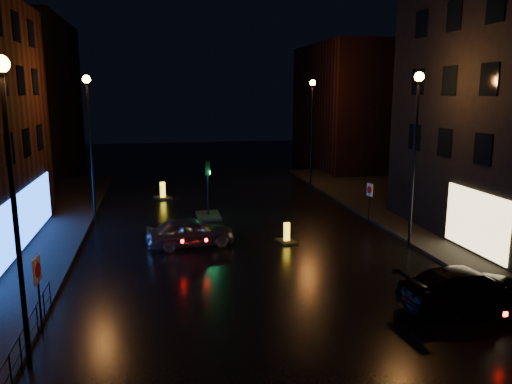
# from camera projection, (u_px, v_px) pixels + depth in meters

# --- Properties ---
(ground) EXTENTS (120.00, 120.00, 0.00)m
(ground) POSITION_uv_depth(u_px,v_px,m) (285.00, 313.00, 17.18)
(ground) COLOR black
(ground) RESTS_ON ground
(pavement_right) EXTENTS (12.00, 44.00, 0.15)m
(pavement_right) POSITION_uv_depth(u_px,v_px,m) (494.00, 228.00, 27.54)
(pavement_right) COLOR black
(pavement_right) RESTS_ON ground
(building_far_left) EXTENTS (8.00, 16.00, 14.00)m
(building_far_left) POSITION_uv_depth(u_px,v_px,m) (25.00, 97.00, 46.36)
(building_far_left) COLOR black
(building_far_left) RESTS_ON ground
(building_far_right) EXTENTS (8.00, 14.00, 12.00)m
(building_far_right) POSITION_uv_depth(u_px,v_px,m) (351.00, 107.00, 49.63)
(building_far_right) COLOR black
(building_far_right) RESTS_ON ground
(street_lamp_lnear) EXTENTS (0.44, 0.44, 8.37)m
(street_lamp_lnear) POSITION_uv_depth(u_px,v_px,m) (10.00, 169.00, 12.66)
(street_lamp_lnear) COLOR black
(street_lamp_lnear) RESTS_ON ground
(street_lamp_lfar) EXTENTS (0.44, 0.44, 8.37)m
(street_lamp_lfar) POSITION_uv_depth(u_px,v_px,m) (89.00, 126.00, 28.04)
(street_lamp_lfar) COLOR black
(street_lamp_lfar) RESTS_ON ground
(street_lamp_rnear) EXTENTS (0.44, 0.44, 8.37)m
(street_lamp_rnear) POSITION_uv_depth(u_px,v_px,m) (416.00, 133.00, 23.34)
(street_lamp_rnear) COLOR black
(street_lamp_rnear) RESTS_ON ground
(street_lamp_rfar) EXTENTS (0.44, 0.44, 8.37)m
(street_lamp_rfar) POSITION_uv_depth(u_px,v_px,m) (312.00, 117.00, 38.72)
(street_lamp_rfar) COLOR black
(street_lamp_rfar) RESTS_ON ground
(traffic_signal) EXTENTS (1.40, 2.40, 3.45)m
(traffic_signal) POSITION_uv_depth(u_px,v_px,m) (208.00, 209.00, 30.30)
(traffic_signal) COLOR black
(traffic_signal) RESTS_ON ground
(guard_railing) EXTENTS (0.05, 6.04, 1.00)m
(guard_railing) POSITION_uv_depth(u_px,v_px,m) (29.00, 327.00, 14.53)
(guard_railing) COLOR black
(guard_railing) RESTS_ON ground
(silver_hatchback) EXTENTS (4.45, 2.23, 1.46)m
(silver_hatchback) POSITION_uv_depth(u_px,v_px,m) (190.00, 232.00, 24.48)
(silver_hatchback) COLOR #9C9EA3
(silver_hatchback) RESTS_ON ground
(dark_sedan) EXTENTS (5.15, 2.48, 1.44)m
(dark_sedan) POSITION_uv_depth(u_px,v_px,m) (467.00, 288.00, 17.44)
(dark_sedan) COLOR black
(dark_sedan) RESTS_ON ground
(bollard_near) EXTENTS (1.01, 1.30, 1.02)m
(bollard_near) POSITION_uv_depth(u_px,v_px,m) (287.00, 238.00, 25.19)
(bollard_near) COLOR black
(bollard_near) RESTS_ON ground
(bollard_far) EXTENTS (1.38, 1.61, 1.19)m
(bollard_far) POSITION_uv_depth(u_px,v_px,m) (163.00, 195.00, 35.46)
(bollard_far) COLOR black
(bollard_far) RESTS_ON ground
(road_sign_left) EXTENTS (0.12, 0.61, 2.50)m
(road_sign_left) POSITION_uv_depth(u_px,v_px,m) (38.00, 277.00, 15.37)
(road_sign_left) COLOR black
(road_sign_left) RESTS_ON ground
(road_sign_right) EXTENTS (0.15, 0.55, 2.27)m
(road_sign_right) POSITION_uv_depth(u_px,v_px,m) (370.00, 193.00, 28.93)
(road_sign_right) COLOR black
(road_sign_right) RESTS_ON ground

